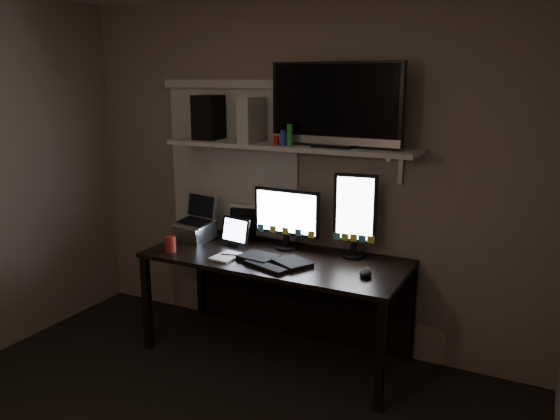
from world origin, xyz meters
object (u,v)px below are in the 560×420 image
Objects in this scene: mouse at (366,273)px; game_console at (252,120)px; monitor_portrait at (355,215)px; tv at (336,105)px; laptop at (194,218)px; desk at (283,275)px; keyboard at (275,260)px; monitor_landscape at (287,219)px; cup at (170,244)px; tablet at (236,232)px; speaker at (209,117)px.

mouse is 0.38× the size of game_console.
tv is at bearing -166.88° from monitor_portrait.
laptop is at bearing -179.31° from monitor_portrait.
desk is 0.31m from keyboard.
keyboard is 0.56× the size of tv.
monitor_landscape is 0.86× the size of monitor_portrait.
keyboard is at bearing 9.33° from cup.
monitor_landscape reaches higher than cup.
desk is 3.08× the size of monitor_portrait.
speaker is at bearing 165.61° from tablet.
game_console is (-0.32, 0.28, 0.89)m from keyboard.
monitor_landscape is 1.53× the size of laptop.
mouse is at bearing 20.39° from keyboard.
monitor_portrait is 4.93× the size of mouse.
game_console is (-0.26, -0.03, 0.68)m from monitor_landscape.
desk is at bearing -12.99° from speaker.
tablet is 0.77× the size of speaker.
speaker is (-1.34, 0.32, 0.89)m from mouse.
laptop is 1.06× the size of game_console.
cup is (-1.38, -0.14, 0.04)m from mouse.
monitor_landscape is 0.39m from tablet.
tv is (-0.14, -0.05, 0.73)m from monitor_portrait.
monitor_portrait reaches higher than laptop.
speaker is at bearing 153.30° from mouse.
keyboard is (-0.43, -0.35, -0.28)m from monitor_portrait.
speaker is at bearing 84.81° from cup.
game_console is at bearing -175.22° from tv.
monitor_landscape is at bearing -178.48° from tv.
tv reaches higher than game_console.
monitor_landscape is at bearing 18.26° from laptop.
cup is at bearing -99.32° from speaker.
mouse is at bearing 5.81° from cup.
keyboard is at bearing -4.57° from laptop.
desk is 1.28m from speaker.
monitor_landscape is 4.24× the size of mouse.
monitor_portrait reaches higher than keyboard.
tablet is at bearing 156.74° from mouse.
monitor_portrait reaches higher than desk.
cup is (0.02, -0.32, -0.11)m from laptop.
desk is at bearing 122.63° from keyboard.
desk is at bearing -172.62° from monitor_portrait.
speaker is at bearing 173.99° from keyboard.
speaker reaches higher than monitor_landscape.
monitor_portrait is 2.37× the size of tablet.
keyboard is 0.99m from game_console.
mouse is 1.43m from laptop.
game_console is at bearing 179.00° from monitor_portrait.
keyboard is 1.20m from speaker.
keyboard is 2.03× the size of tablet.
monitor_portrait is at bearing 3.19° from game_console.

